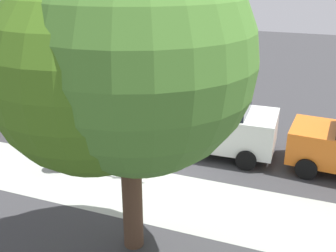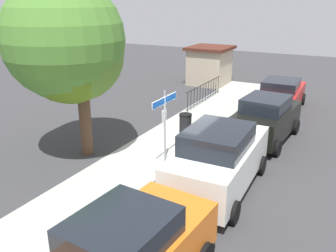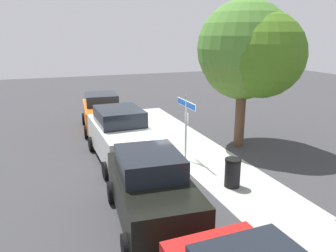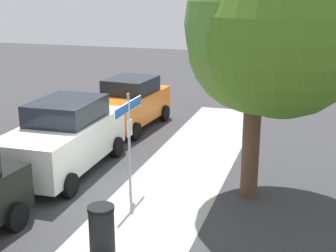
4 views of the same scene
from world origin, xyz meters
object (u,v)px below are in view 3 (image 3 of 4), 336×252
at_px(car_orange, 102,112).
at_px(trash_bin, 233,173).
at_px(car_white, 121,135).
at_px(car_black, 151,189).
at_px(street_sign, 186,115).
at_px(shade_tree, 247,54).

distance_m(car_orange, trash_bin, 8.99).
bearing_deg(car_white, car_black, -4.55).
relative_size(car_white, car_black, 1.10).
xyz_separation_m(street_sign, shade_tree, (-0.93, 3.26, 2.20)).
bearing_deg(car_orange, car_white, 3.67).
bearing_deg(trash_bin, car_orange, -161.52).
bearing_deg(car_black, car_white, -179.04).
height_order(street_sign, car_orange, street_sign).
height_order(shade_tree, car_black, shade_tree).
bearing_deg(trash_bin, shade_tree, 143.29).
xyz_separation_m(shade_tree, car_white, (-0.01, -5.67, -3.06)).
height_order(street_sign, trash_bin, street_sign).
bearing_deg(car_orange, shade_tree, 53.83).
bearing_deg(trash_bin, car_black, -71.13).
bearing_deg(trash_bin, street_sign, -169.81).
relative_size(car_black, trash_bin, 4.36).
xyz_separation_m(shade_tree, trash_bin, (3.71, -2.76, -3.60)).
distance_m(car_white, car_black, 4.81).
height_order(car_white, trash_bin, car_white).
height_order(car_orange, trash_bin, car_orange).
distance_m(car_white, trash_bin, 4.75).
xyz_separation_m(street_sign, trash_bin, (2.77, 0.50, -1.40)).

